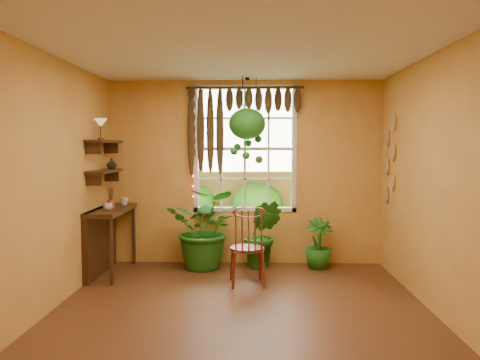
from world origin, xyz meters
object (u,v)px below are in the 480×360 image
object	(u,v)px
counter_ledge	(104,233)
windsor_chair	(247,258)
hanging_basket	(247,128)
potted_plant_left	(206,228)
potted_plant_mid	(262,234)

from	to	relation	value
counter_ledge	windsor_chair	distance (m)	2.03
windsor_chair	hanging_basket	size ratio (longest dim) A/B	0.94
hanging_basket	potted_plant_left	bearing A→B (deg)	-172.01
potted_plant_left	counter_ledge	bearing A→B (deg)	-167.14
potted_plant_mid	counter_ledge	bearing A→B (deg)	-171.30
windsor_chair	potted_plant_mid	bearing A→B (deg)	69.51
counter_ledge	potted_plant_left	xyz separation A→B (m)	(1.37, 0.31, 0.02)
counter_ledge	potted_plant_mid	size ratio (longest dim) A/B	1.22
hanging_basket	counter_ledge	bearing A→B (deg)	-168.57
potted_plant_left	potted_plant_mid	size ratio (longest dim) A/B	1.17
counter_ledge	windsor_chair	world-z (taller)	windsor_chair
windsor_chair	potted_plant_left	xyz separation A→B (m)	(-0.60, 0.79, 0.24)
potted_plant_left	potted_plant_mid	distance (m)	0.80
counter_ledge	hanging_basket	world-z (taller)	hanging_basket
hanging_basket	windsor_chair	bearing A→B (deg)	-88.82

